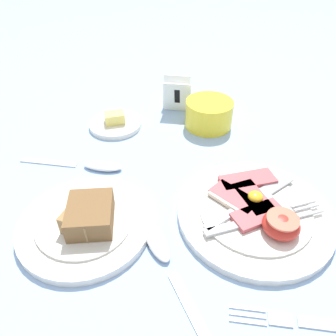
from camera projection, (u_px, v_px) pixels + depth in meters
ground_plane at (192, 226)px, 0.48m from camera, size 3.00×3.00×0.00m
breakfast_plate at (256, 212)px, 0.49m from camera, size 0.23×0.23×0.04m
bread_plate at (86, 221)px, 0.47m from camera, size 0.19×0.19×0.05m
sugar_cup at (209, 113)px, 0.68m from camera, size 0.10×0.10×0.06m
butter_dish at (115, 123)px, 0.69m from camera, size 0.11×0.11×0.03m
number_card at (177, 95)px, 0.73m from camera, size 0.07×0.06×0.07m
teaspoon_by_saucer at (165, 258)px, 0.44m from camera, size 0.09×0.19×0.01m
teaspoon_near_cup at (88, 165)px, 0.59m from camera, size 0.19×0.06×0.01m
fork_on_cloth at (314, 323)px, 0.37m from camera, size 0.18×0.05×0.01m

